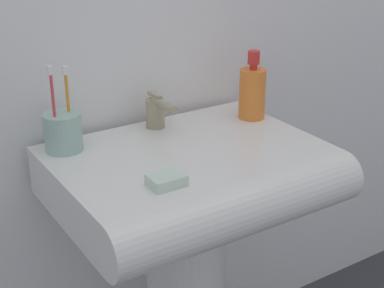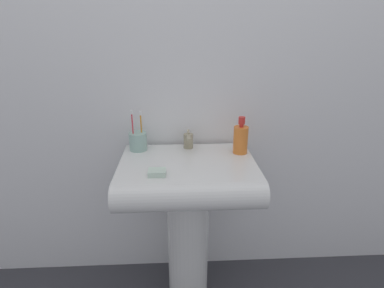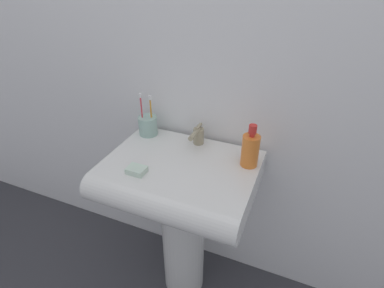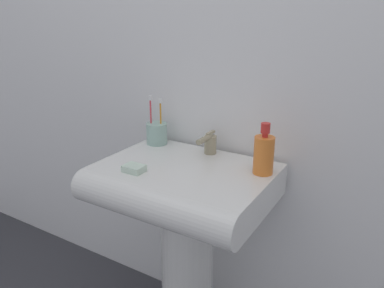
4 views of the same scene
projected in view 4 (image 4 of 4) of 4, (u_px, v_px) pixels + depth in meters
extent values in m
cube|color=white|center=(221.00, 54.00, 1.47)|extent=(5.00, 0.05, 2.40)
cylinder|color=white|center=(187.00, 271.00, 1.54)|extent=(0.21, 0.21, 0.70)
cube|color=white|center=(186.00, 181.00, 1.41)|extent=(0.63, 0.43, 0.12)
cylinder|color=white|center=(152.00, 205.00, 1.23)|extent=(0.63, 0.12, 0.12)
cylinder|color=tan|center=(210.00, 145.00, 1.50)|extent=(0.05, 0.05, 0.07)
cylinder|color=tan|center=(205.00, 139.00, 1.45)|extent=(0.02, 0.10, 0.02)
cube|color=tan|center=(211.00, 133.00, 1.48)|extent=(0.01, 0.06, 0.01)
cylinder|color=#99BFB2|center=(157.00, 133.00, 1.61)|extent=(0.09, 0.09, 0.09)
cylinder|color=#D83F4C|center=(151.00, 120.00, 1.59)|extent=(0.01, 0.01, 0.18)
cube|color=white|center=(150.00, 98.00, 1.56)|extent=(0.01, 0.01, 0.02)
cylinder|color=orange|center=(161.00, 122.00, 1.59)|extent=(0.01, 0.01, 0.17)
cube|color=white|center=(160.00, 101.00, 1.56)|extent=(0.01, 0.01, 0.02)
cylinder|color=orange|center=(264.00, 155.00, 1.30)|extent=(0.07, 0.07, 0.13)
cylinder|color=red|center=(265.00, 135.00, 1.28)|extent=(0.02, 0.02, 0.01)
cylinder|color=red|center=(266.00, 128.00, 1.27)|extent=(0.03, 0.03, 0.03)
cube|color=silver|center=(134.00, 168.00, 1.33)|extent=(0.07, 0.06, 0.02)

